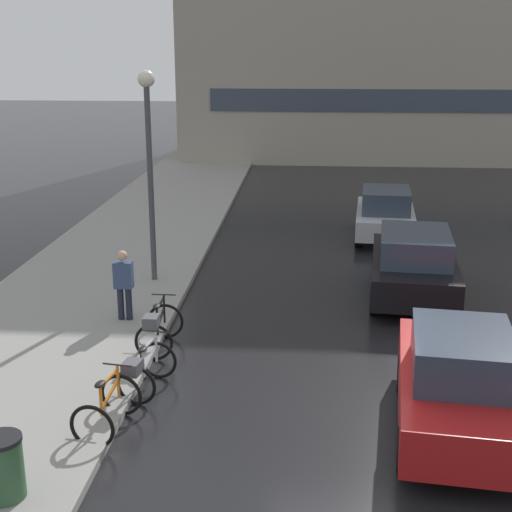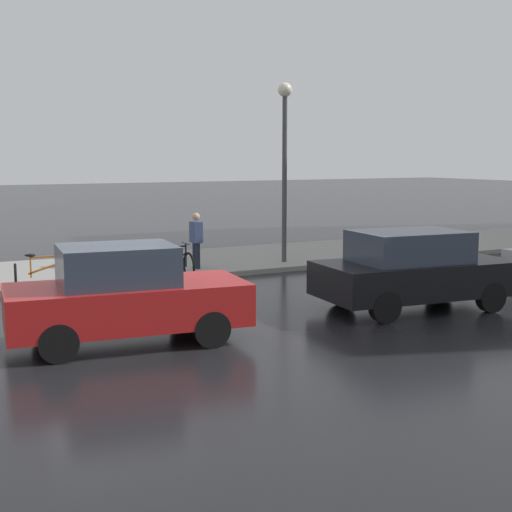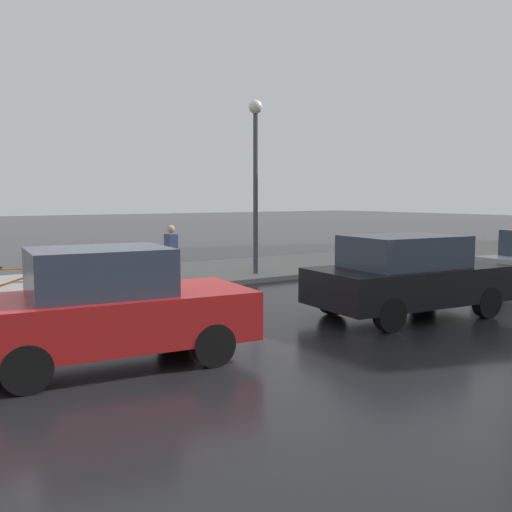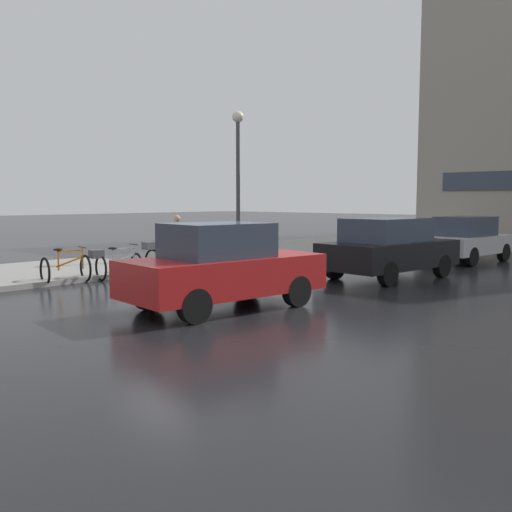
{
  "view_description": "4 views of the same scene",
  "coord_description": "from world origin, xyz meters",
  "px_view_note": "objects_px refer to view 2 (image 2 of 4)",
  "views": [
    {
      "loc": [
        -0.66,
        -10.59,
        5.85
      ],
      "look_at": [
        -1.84,
        5.15,
        1.21
      ],
      "focal_mm": 50.0,
      "sensor_mm": 36.0,
      "label": 1
    },
    {
      "loc": [
        13.51,
        -4.02,
        3.25
      ],
      "look_at": [
        -0.68,
        3.5,
        0.99
      ],
      "focal_mm": 50.0,
      "sensor_mm": 36.0,
      "label": 2
    },
    {
      "loc": [
        9.75,
        -3.17,
        2.46
      ],
      "look_at": [
        -1.42,
        4.39,
        1.06
      ],
      "focal_mm": 40.0,
      "sensor_mm": 36.0,
      "label": 3
    },
    {
      "loc": [
        9.91,
        -8.2,
        2.19
      ],
      "look_at": [
        0.43,
        2.06,
        0.81
      ],
      "focal_mm": 40.0,
      "sensor_mm": 36.0,
      "label": 4
    }
  ],
  "objects_px": {
    "bicycle_nearest": "(39,276)",
    "bicycle_third": "(163,263)",
    "car_red": "(125,296)",
    "streetlamp": "(285,144)",
    "bicycle_second": "(95,271)",
    "car_black": "(413,270)",
    "pedestrian": "(196,239)"
  },
  "relations": [
    {
      "from": "bicycle_nearest",
      "to": "bicycle_third",
      "type": "distance_m",
      "value": 3.09
    },
    {
      "from": "car_red",
      "to": "streetlamp",
      "type": "distance_m",
      "value": 9.67
    },
    {
      "from": "bicycle_second",
      "to": "streetlamp",
      "type": "height_order",
      "value": "streetlamp"
    },
    {
      "from": "bicycle_second",
      "to": "bicycle_third",
      "type": "relative_size",
      "value": 1.0
    },
    {
      "from": "bicycle_second",
      "to": "car_red",
      "type": "relative_size",
      "value": 0.34
    },
    {
      "from": "bicycle_second",
      "to": "streetlamp",
      "type": "relative_size",
      "value": 0.27
    },
    {
      "from": "bicycle_nearest",
      "to": "car_black",
      "type": "height_order",
      "value": "car_black"
    },
    {
      "from": "bicycle_second",
      "to": "pedestrian",
      "type": "bearing_deg",
      "value": 109.9
    },
    {
      "from": "car_black",
      "to": "pedestrian",
      "type": "height_order",
      "value": "pedestrian"
    },
    {
      "from": "bicycle_nearest",
      "to": "streetlamp",
      "type": "distance_m",
      "value": 7.94
    },
    {
      "from": "bicycle_nearest",
      "to": "car_red",
      "type": "height_order",
      "value": "car_red"
    },
    {
      "from": "bicycle_second",
      "to": "car_black",
      "type": "distance_m",
      "value": 7.6
    },
    {
      "from": "bicycle_third",
      "to": "car_black",
      "type": "distance_m",
      "value": 6.54
    },
    {
      "from": "bicycle_nearest",
      "to": "car_red",
      "type": "relative_size",
      "value": 0.29
    },
    {
      "from": "bicycle_third",
      "to": "pedestrian",
      "type": "distance_m",
      "value": 1.74
    },
    {
      "from": "bicycle_second",
      "to": "car_black",
      "type": "bearing_deg",
      "value": 45.37
    },
    {
      "from": "bicycle_nearest",
      "to": "bicycle_second",
      "type": "distance_m",
      "value": 1.3
    },
    {
      "from": "bicycle_nearest",
      "to": "streetlamp",
      "type": "relative_size",
      "value": 0.23
    },
    {
      "from": "bicycle_nearest",
      "to": "bicycle_third",
      "type": "xyz_separation_m",
      "value": [
        0.17,
        3.08,
        0.11
      ]
    },
    {
      "from": "pedestrian",
      "to": "car_black",
      "type": "bearing_deg",
      "value": 18.98
    },
    {
      "from": "bicycle_nearest",
      "to": "streetlamp",
      "type": "bearing_deg",
      "value": 96.32
    },
    {
      "from": "car_red",
      "to": "bicycle_nearest",
      "type": "bearing_deg",
      "value": -175.88
    },
    {
      "from": "bicycle_second",
      "to": "pedestrian",
      "type": "relative_size",
      "value": 0.85
    },
    {
      "from": "bicycle_nearest",
      "to": "bicycle_third",
      "type": "height_order",
      "value": "bicycle_third"
    },
    {
      "from": "car_red",
      "to": "car_black",
      "type": "xyz_separation_m",
      "value": [
        0.16,
        6.27,
        0.01
      ]
    },
    {
      "from": "bicycle_third",
      "to": "car_red",
      "type": "bearing_deg",
      "value": -26.87
    },
    {
      "from": "car_red",
      "to": "pedestrian",
      "type": "bearing_deg",
      "value": 147.42
    },
    {
      "from": "bicycle_second",
      "to": "bicycle_third",
      "type": "distance_m",
      "value": 1.83
    },
    {
      "from": "pedestrian",
      "to": "bicycle_third",
      "type": "bearing_deg",
      "value": -53.11
    },
    {
      "from": "bicycle_second",
      "to": "car_black",
      "type": "xyz_separation_m",
      "value": [
        5.33,
        5.4,
        0.37
      ]
    },
    {
      "from": "pedestrian",
      "to": "car_red",
      "type": "bearing_deg",
      "value": -32.58
    },
    {
      "from": "car_black",
      "to": "streetlamp",
      "type": "xyz_separation_m",
      "value": [
        -6.44,
        0.57,
        2.73
      ]
    }
  ]
}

